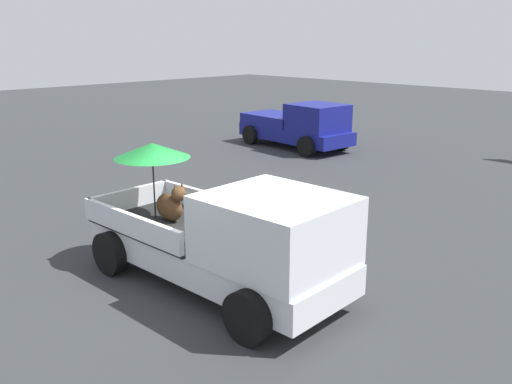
% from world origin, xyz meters
% --- Properties ---
extents(ground_plane, '(80.00, 80.00, 0.00)m').
position_xyz_m(ground_plane, '(0.00, 0.00, 0.00)').
color(ground_plane, '#2D3033').
extents(pickup_truck_main, '(5.11, 2.39, 2.34)m').
position_xyz_m(pickup_truck_main, '(0.39, 0.01, 0.99)').
color(pickup_truck_main, black).
rests_on(pickup_truck_main, ground).
extents(pickup_truck_red, '(4.94, 2.49, 1.80)m').
position_xyz_m(pickup_truck_red, '(-7.07, 10.45, 0.87)').
color(pickup_truck_red, black).
rests_on(pickup_truck_red, ground).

